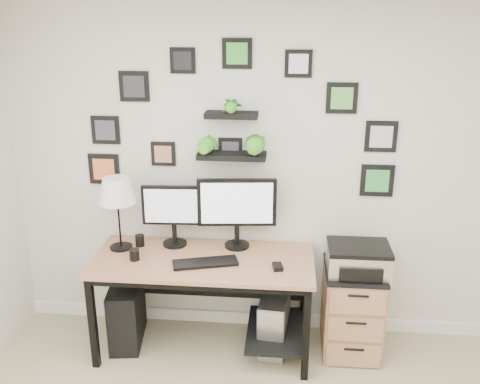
# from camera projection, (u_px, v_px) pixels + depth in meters

# --- Properties ---
(room) EXTENTS (4.00, 4.00, 4.00)m
(room) POSITION_uv_depth(u_px,v_px,m) (270.00, 319.00, 4.38)
(room) COLOR tan
(room) RESTS_ON ground
(desk) EXTENTS (1.60, 0.70, 0.75)m
(desk) POSITION_uv_depth(u_px,v_px,m) (209.00, 272.00, 3.93)
(desk) COLOR #B17A54
(desk) RESTS_ON ground
(monitor_left) EXTENTS (0.47, 0.19, 0.48)m
(monitor_left) POSITION_uv_depth(u_px,v_px,m) (173.00, 211.00, 3.99)
(monitor_left) COLOR black
(monitor_left) RESTS_ON desk
(monitor_right) EXTENTS (0.58, 0.21, 0.54)m
(monitor_right) POSITION_uv_depth(u_px,v_px,m) (237.00, 207.00, 3.94)
(monitor_right) COLOR black
(monitor_right) RESTS_ON desk
(keyboard) EXTENTS (0.48, 0.27, 0.02)m
(keyboard) POSITION_uv_depth(u_px,v_px,m) (205.00, 263.00, 3.77)
(keyboard) COLOR black
(keyboard) RESTS_ON desk
(mouse) EXTENTS (0.08, 0.11, 0.03)m
(mouse) POSITION_uv_depth(u_px,v_px,m) (278.00, 267.00, 3.71)
(mouse) COLOR black
(mouse) RESTS_ON desk
(table_lamp) EXTENTS (0.27, 0.27, 0.56)m
(table_lamp) POSITION_uv_depth(u_px,v_px,m) (117.00, 192.00, 3.88)
(table_lamp) COLOR black
(table_lamp) RESTS_ON desk
(mug) EXTENTS (0.07, 0.07, 0.08)m
(mug) POSITION_uv_depth(u_px,v_px,m) (134.00, 255.00, 3.83)
(mug) COLOR black
(mug) RESTS_ON desk
(pen_cup) EXTENTS (0.07, 0.07, 0.09)m
(pen_cup) POSITION_uv_depth(u_px,v_px,m) (140.00, 240.00, 4.05)
(pen_cup) COLOR black
(pen_cup) RESTS_ON desk
(pc_tower_black) EXTENTS (0.28, 0.51, 0.49)m
(pc_tower_black) POSITION_uv_depth(u_px,v_px,m) (127.00, 312.00, 4.12)
(pc_tower_black) COLOR black
(pc_tower_black) RESTS_ON ground
(pc_tower_grey) EXTENTS (0.24, 0.46, 0.44)m
(pc_tower_grey) POSITION_uv_depth(u_px,v_px,m) (274.00, 321.00, 4.04)
(pc_tower_grey) COLOR gray
(pc_tower_grey) RESTS_ON ground
(file_cabinet) EXTENTS (0.43, 0.53, 0.67)m
(file_cabinet) POSITION_uv_depth(u_px,v_px,m) (352.00, 309.00, 3.99)
(file_cabinet) COLOR #B17A54
(file_cabinet) RESTS_ON ground
(printer) EXTENTS (0.44, 0.36, 0.20)m
(printer) POSITION_uv_depth(u_px,v_px,m) (358.00, 259.00, 3.81)
(printer) COLOR silver
(printer) RESTS_ON file_cabinet
(wall_decor) EXTENTS (2.29, 0.18, 1.12)m
(wall_decor) POSITION_uv_depth(u_px,v_px,m) (234.00, 127.00, 3.83)
(wall_decor) COLOR black
(wall_decor) RESTS_ON ground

